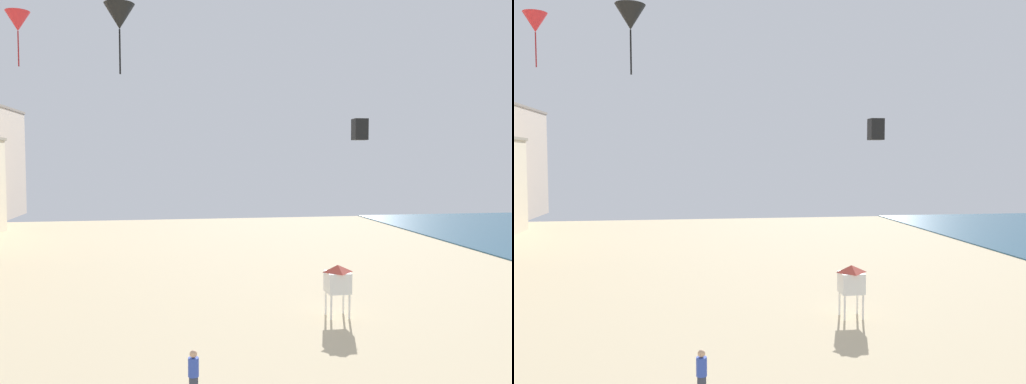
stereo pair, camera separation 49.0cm
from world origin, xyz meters
TOP-DOWN VIEW (x-y plane):
  - kite_flyer at (0.29, 7.67)m, footprint 0.34×0.34m
  - lifeguard_stand at (7.62, 15.67)m, footprint 1.10×1.10m
  - kite_black_delta at (-2.11, 11.24)m, footprint 1.10×1.10m
  - kite_black_box at (11.13, 22.35)m, footprint 0.82×0.82m
  - kite_red_delta at (-9.06, 25.11)m, footprint 1.42×1.42m

SIDE VIEW (x-z plane):
  - kite_flyer at x=0.29m, z-range 0.10..1.74m
  - lifeguard_stand at x=7.62m, z-range 0.56..3.11m
  - kite_black_box at x=11.13m, z-range 8.80..10.10m
  - kite_black_delta at x=-2.11m, z-range 11.51..14.01m
  - kite_red_delta at x=-9.06m, z-range 14.16..17.37m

